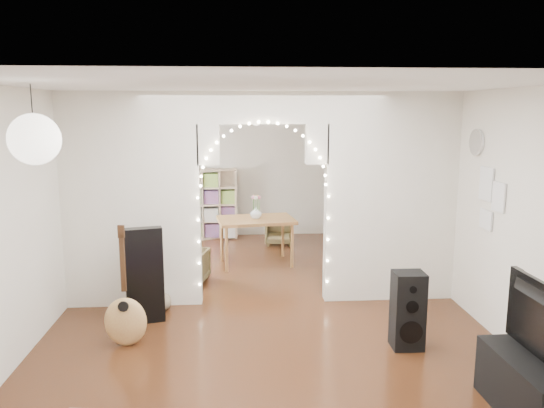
{
  "coord_description": "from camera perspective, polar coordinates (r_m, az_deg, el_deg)",
  "views": [
    {
      "loc": [
        -0.34,
        -6.65,
        2.47
      ],
      "look_at": [
        0.13,
        0.3,
        1.23
      ],
      "focal_mm": 35.0,
      "sensor_mm": 36.0,
      "label": 1
    }
  ],
  "objects": [
    {
      "name": "floor",
      "position": [
        7.1,
        -0.93,
        -10.3
      ],
      "size": [
        7.5,
        7.5,
        0.0
      ],
      "primitive_type": "plane",
      "color": "black",
      "rests_on": "ground"
    },
    {
      "name": "ceiling",
      "position": [
        6.66,
        -0.99,
        12.04
      ],
      "size": [
        5.0,
        7.5,
        0.02
      ],
      "primitive_type": "cube",
      "color": "white",
      "rests_on": "wall_back"
    },
    {
      "name": "wall_back",
      "position": [
        10.46,
        -2.03,
        3.92
      ],
      "size": [
        5.0,
        0.02,
        2.7
      ],
      "primitive_type": "cube",
      "color": "silver",
      "rests_on": "floor"
    },
    {
      "name": "wall_front",
      "position": [
        3.13,
        2.69,
        -11.0
      ],
      "size": [
        5.0,
        0.02,
        2.7
      ],
      "primitive_type": "cube",
      "color": "silver",
      "rests_on": "floor"
    },
    {
      "name": "wall_left",
      "position": [
        7.08,
        -21.61,
        0.24
      ],
      "size": [
        0.02,
        7.5,
        2.7
      ],
      "primitive_type": "cube",
      "color": "silver",
      "rests_on": "floor"
    },
    {
      "name": "wall_right",
      "position": [
        7.32,
        19.0,
        0.7
      ],
      "size": [
        0.02,
        7.5,
        2.7
      ],
      "primitive_type": "cube",
      "color": "silver",
      "rests_on": "floor"
    },
    {
      "name": "divider_wall",
      "position": [
        6.74,
        -0.96,
        1.13
      ],
      "size": [
        5.0,
        0.2,
        2.7
      ],
      "color": "silver",
      "rests_on": "floor"
    },
    {
      "name": "fairy_lights",
      "position": [
        6.59,
        -0.9,
        2.03
      ],
      "size": [
        1.64,
        0.04,
        1.6
      ],
      "primitive_type": null,
      "color": "#FFEABF",
      "rests_on": "divider_wall"
    },
    {
      "name": "window",
      "position": [
        8.76,
        -17.98,
        3.22
      ],
      "size": [
        0.04,
        1.2,
        1.4
      ],
      "primitive_type": "cube",
      "color": "white",
      "rests_on": "wall_left"
    },
    {
      "name": "wall_clock",
      "position": [
        6.68,
        21.2,
        6.21
      ],
      "size": [
        0.03,
        0.31,
        0.31
      ],
      "primitive_type": "cylinder",
      "rotation": [
        0.0,
        1.57,
        0.0
      ],
      "color": "white",
      "rests_on": "wall_right"
    },
    {
      "name": "picture_frames",
      "position": [
        6.39,
        22.36,
        0.56
      ],
      "size": [
        0.02,
        0.5,
        0.7
      ],
      "primitive_type": null,
      "color": "white",
      "rests_on": "wall_right"
    },
    {
      "name": "paper_lantern",
      "position": [
        4.53,
        -24.19,
        6.38
      ],
      "size": [
        0.4,
        0.4,
        0.4
      ],
      "primitive_type": "sphere",
      "color": "white",
      "rests_on": "ceiling"
    },
    {
      "name": "ceiling_fan",
      "position": [
        8.65,
        -1.68,
        9.6
      ],
      "size": [
        1.1,
        1.1,
        0.3
      ],
      "primitive_type": null,
      "color": "#C18F40",
      "rests_on": "ceiling"
    },
    {
      "name": "guitar_case",
      "position": [
        6.41,
        -13.55,
        -7.49
      ],
      "size": [
        0.46,
        0.25,
        1.14
      ],
      "primitive_type": "cube",
      "rotation": [
        0.0,
        0.0,
        0.25
      ],
      "color": "black",
      "rests_on": "floor"
    },
    {
      "name": "acoustic_guitar",
      "position": [
        5.86,
        -15.56,
        -10.14
      ],
      "size": [
        0.45,
        0.18,
        1.11
      ],
      "rotation": [
        0.0,
        0.0,
        -0.04
      ],
      "color": "#BB7E4B",
      "rests_on": "floor"
    },
    {
      "name": "tabby_cat",
      "position": [
        6.87,
        -11.6,
        -10.2
      ],
      "size": [
        0.24,
        0.44,
        0.29
      ],
      "rotation": [
        0.0,
        0.0,
        -0.22
      ],
      "color": "brown",
      "rests_on": "floor"
    },
    {
      "name": "floor_speaker",
      "position": [
        5.82,
        14.4,
        -11.04
      ],
      "size": [
        0.32,
        0.29,
        0.82
      ],
      "rotation": [
        0.0,
        0.0,
        -0.01
      ],
      "color": "black",
      "rests_on": "floor"
    },
    {
      "name": "media_console",
      "position": [
        4.98,
        25.77,
        -17.49
      ],
      "size": [
        0.41,
        1.01,
        0.5
      ],
      "primitive_type": "cube",
      "rotation": [
        0.0,
        0.0,
        0.01
      ],
      "color": "black",
      "rests_on": "floor"
    },
    {
      "name": "tv",
      "position": [
        4.76,
        26.29,
        -11.47
      ],
      "size": [
        0.16,
        1.08,
        0.62
      ],
      "primitive_type": "imported",
      "rotation": [
        0.0,
        0.0,
        1.58
      ],
      "color": "black",
      "rests_on": "media_console"
    },
    {
      "name": "bookcase",
      "position": [
        10.32,
        -7.44,
        -0.02
      ],
      "size": [
        1.33,
        0.84,
        1.35
      ],
      "primitive_type": "cube",
      "rotation": [
        0.0,
        0.0,
        0.42
      ],
      "color": "tan",
      "rests_on": "floor"
    },
    {
      "name": "dining_table",
      "position": [
        8.53,
        -1.73,
        -2.05
      ],
      "size": [
        1.3,
        0.96,
        0.76
      ],
      "rotation": [
        0.0,
        0.0,
        0.14
      ],
      "color": "olive",
      "rests_on": "floor"
    },
    {
      "name": "flower_vase",
      "position": [
        8.49,
        -1.74,
        -0.93
      ],
      "size": [
        0.21,
        0.21,
        0.19
      ],
      "primitive_type": "imported",
      "rotation": [
        0.0,
        0.0,
        0.14
      ],
      "color": "white",
      "rests_on": "dining_table"
    },
    {
      "name": "dining_chair_left",
      "position": [
        7.81,
        -8.94,
        -6.64
      ],
      "size": [
        0.62,
        0.63,
        0.48
      ],
      "primitive_type": "imported",
      "rotation": [
        0.0,
        0.0,
        -0.21
      ],
      "color": "brown",
      "rests_on": "floor"
    },
    {
      "name": "dining_chair_right",
      "position": [
        9.89,
        0.78,
        -2.97
      ],
      "size": [
        0.56,
        0.58,
        0.48
      ],
      "primitive_type": "imported",
      "rotation": [
        0.0,
        0.0,
        -0.1
      ],
      "color": "brown",
      "rests_on": "floor"
    }
  ]
}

